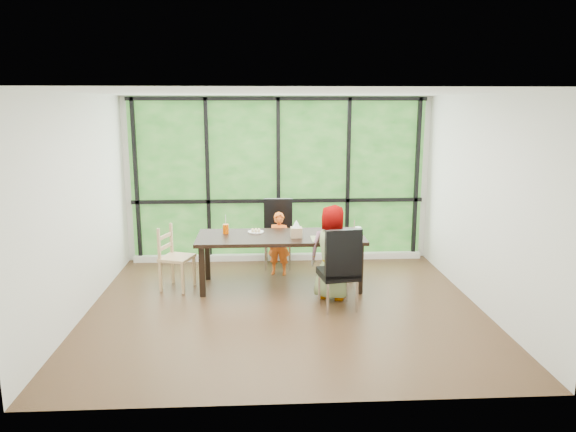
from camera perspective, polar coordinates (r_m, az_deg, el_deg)
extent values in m
plane|color=black|center=(6.94, -0.34, -9.78)|extent=(5.00, 5.00, 0.00)
plane|color=silver|center=(8.78, -1.06, 3.95)|extent=(5.00, 0.00, 5.00)
cube|color=#194B16|center=(8.76, -1.05, 3.93)|extent=(4.80, 0.02, 2.65)
cube|color=silver|center=(8.96, -1.00, -4.40)|extent=(4.80, 0.12, 0.10)
cube|color=black|center=(7.60, -0.80, -4.84)|extent=(2.42, 1.13, 0.75)
cube|color=black|center=(8.45, -1.09, -1.96)|extent=(0.49, 0.49, 1.08)
cube|color=black|center=(6.77, 5.41, -5.55)|extent=(0.53, 0.53, 1.08)
cube|color=tan|center=(7.65, -11.82, -4.40)|extent=(0.51, 0.53, 0.90)
imported|color=orange|center=(8.11, -0.96, -2.97)|extent=(0.40, 0.31, 0.97)
imported|color=gray|center=(7.10, 4.99, -3.90)|extent=(0.73, 0.61, 1.28)
cube|color=tan|center=(7.33, 4.28, -2.43)|extent=(0.45, 0.33, 0.01)
cylinder|color=white|center=(7.69, -3.48, -1.71)|extent=(0.23, 0.23, 0.01)
cylinder|color=white|center=(7.37, 4.00, -2.32)|extent=(0.25, 0.25, 0.02)
cylinder|color=#DC4F00|center=(7.65, -6.69, -1.38)|extent=(0.09, 0.09, 0.14)
cylinder|color=#4ADC22|center=(7.32, 7.08, -2.00)|extent=(0.08, 0.08, 0.13)
cylinder|color=white|center=(7.67, 7.52, -1.52)|extent=(0.09, 0.09, 0.09)
cube|color=tan|center=(7.39, 0.90, -1.76)|extent=(0.16, 0.16, 0.14)
cylinder|color=white|center=(7.63, -6.71, -0.59)|extent=(0.01, 0.04, 0.20)
cylinder|color=pink|center=(7.30, 7.11, -1.19)|extent=(0.01, 0.04, 0.20)
cone|color=white|center=(7.37, 0.90, -0.83)|extent=(0.12, 0.12, 0.11)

